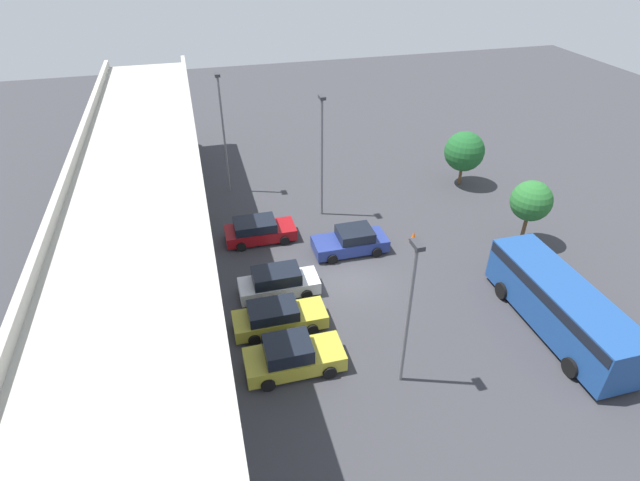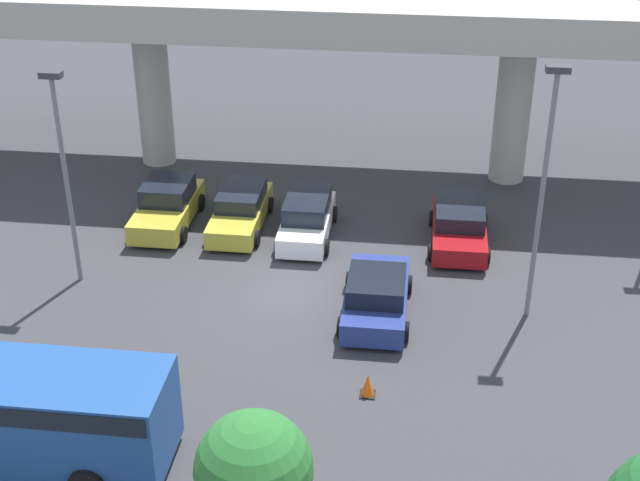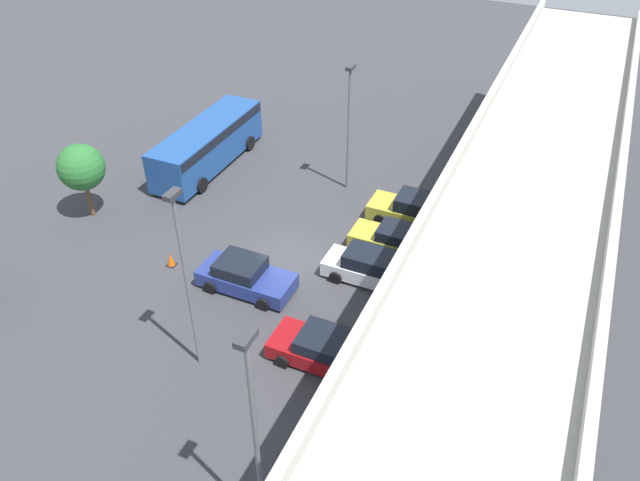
% 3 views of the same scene
% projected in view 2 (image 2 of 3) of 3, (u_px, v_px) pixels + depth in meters
% --- Properties ---
extents(ground_plane, '(98.97, 98.97, 0.00)m').
position_uv_depth(ground_plane, '(293.00, 294.00, 30.14)').
color(ground_plane, '#38383D').
extents(highway_overpass, '(47.68, 6.29, 7.73)m').
position_uv_depth(highway_overpass, '(330.00, 31.00, 36.47)').
color(highway_overpass, '#ADAAA0').
rests_on(highway_overpass, ground_plane).
extents(parked_car_0, '(2.16, 4.54, 1.68)m').
position_uv_depth(parked_car_0, '(167.00, 205.00, 34.43)').
color(parked_car_0, gold).
rests_on(parked_car_0, ground_plane).
extents(parked_car_1, '(2.02, 4.68, 1.46)m').
position_uv_depth(parked_car_1, '(240.00, 209.00, 34.28)').
color(parked_car_1, gold).
rests_on(parked_car_1, ground_plane).
extents(parked_car_2, '(1.98, 4.37, 1.60)m').
position_uv_depth(parked_car_2, '(307.00, 218.00, 33.51)').
color(parked_car_2, silver).
rests_on(parked_car_2, ground_plane).
extents(parked_car_3, '(2.24, 4.56, 1.54)m').
position_uv_depth(parked_car_3, '(376.00, 296.00, 28.71)').
color(parked_car_3, navy).
rests_on(parked_car_3, ground_plane).
extents(parked_car_4, '(2.20, 4.45, 1.46)m').
position_uv_depth(parked_car_4, '(459.00, 225.00, 33.08)').
color(parked_car_4, maroon).
rests_on(parked_car_4, ground_plane).
extents(lamp_post_near_aisle, '(0.70, 0.35, 7.46)m').
position_uv_depth(lamp_post_near_aisle, '(64.00, 163.00, 28.93)').
color(lamp_post_near_aisle, slate).
rests_on(lamp_post_near_aisle, ground_plane).
extents(lamp_post_by_overpass, '(0.70, 0.35, 8.35)m').
position_uv_depth(lamp_post_by_overpass, '(544.00, 178.00, 26.72)').
color(lamp_post_by_overpass, slate).
rests_on(lamp_post_by_overpass, ground_plane).
extents(tree_front_left, '(2.50, 2.50, 4.28)m').
position_uv_depth(tree_front_left, '(254.00, 470.00, 18.37)').
color(tree_front_left, brown).
rests_on(tree_front_left, ground_plane).
extents(traffic_cone, '(0.44, 0.44, 0.70)m').
position_uv_depth(traffic_cone, '(368.00, 386.00, 25.19)').
color(traffic_cone, black).
rests_on(traffic_cone, ground_plane).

